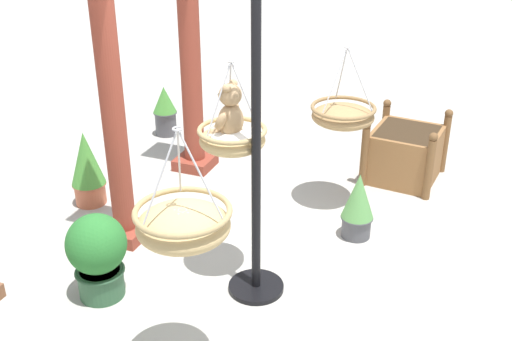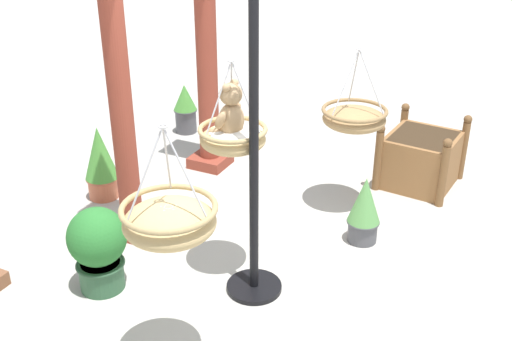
# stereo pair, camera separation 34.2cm
# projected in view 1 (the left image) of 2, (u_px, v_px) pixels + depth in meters

# --- Properties ---
(ground_plane) EXTENTS (40.00, 40.00, 0.00)m
(ground_plane) POSITION_uv_depth(u_px,v_px,m) (270.00, 276.00, 5.14)
(ground_plane) COLOR #ADAAA3
(display_pole_central) EXTENTS (0.44, 0.44, 2.53)m
(display_pole_central) POSITION_uv_depth(u_px,v_px,m) (256.00, 202.00, 4.63)
(display_pole_central) COLOR black
(display_pole_central) RESTS_ON ground
(hanging_basket_with_teddy) EXTENTS (0.52, 0.52, 0.70)m
(hanging_basket_with_teddy) POSITION_uv_depth(u_px,v_px,m) (232.00, 138.00, 4.66)
(hanging_basket_with_teddy) COLOR tan
(teddy_bear) EXTENTS (0.30, 0.27, 0.44)m
(teddy_bear) POSITION_uv_depth(u_px,v_px,m) (229.00, 114.00, 4.58)
(teddy_bear) COLOR tan
(hanging_basket_left_high) EXTENTS (0.59, 0.59, 0.74)m
(hanging_basket_left_high) POSITION_uv_depth(u_px,v_px,m) (183.00, 223.00, 3.68)
(hanging_basket_left_high) COLOR tan
(hanging_basket_right_low) EXTENTS (0.61, 0.61, 0.76)m
(hanging_basket_right_low) POSITION_uv_depth(u_px,v_px,m) (343.00, 115.00, 5.84)
(hanging_basket_right_low) COLOR #A37F51
(greenhouse_pillar_left) EXTENTS (0.38, 0.38, 2.74)m
(greenhouse_pillar_left) POSITION_uv_depth(u_px,v_px,m) (112.00, 100.00, 5.08)
(greenhouse_pillar_left) COLOR brown
(greenhouse_pillar_left) RESTS_ON ground
(greenhouse_pillar_right) EXTENTS (0.42, 0.42, 2.74)m
(greenhouse_pillar_right) POSITION_uv_depth(u_px,v_px,m) (190.00, 51.00, 6.40)
(greenhouse_pillar_right) COLOR brown
(greenhouse_pillar_right) RESTS_ON ground
(wooden_planter_box) EXTENTS (0.86, 0.82, 0.72)m
(wooden_planter_box) POSITION_uv_depth(u_px,v_px,m) (405.00, 153.00, 6.62)
(wooden_planter_box) COLOR olive
(wooden_planter_box) RESTS_ON ground
(potted_plant_fern_front) EXTENTS (0.29, 0.29, 0.62)m
(potted_plant_fern_front) POSITION_uv_depth(u_px,v_px,m) (165.00, 110.00, 7.68)
(potted_plant_fern_front) COLOR #4C4C51
(potted_plant_fern_front) RESTS_ON ground
(potted_plant_flowering_red) EXTENTS (0.30, 0.30, 0.63)m
(potted_plant_flowering_red) POSITION_uv_depth(u_px,v_px,m) (358.00, 206.00, 5.56)
(potted_plant_flowering_red) COLOR #4C4C51
(potted_plant_flowering_red) RESTS_ON ground
(potted_plant_tall_leafy) EXTENTS (0.46, 0.46, 0.71)m
(potted_plant_tall_leafy) POSITION_uv_depth(u_px,v_px,m) (98.00, 254.00, 4.76)
(potted_plant_tall_leafy) COLOR #2D5638
(potted_plant_tall_leafy) RESTS_ON ground
(potted_plant_bushy_green) EXTENTS (0.34, 0.34, 0.76)m
(potted_plant_bushy_green) POSITION_uv_depth(u_px,v_px,m) (87.00, 168.00, 6.08)
(potted_plant_bushy_green) COLOR #BC6042
(potted_plant_bushy_green) RESTS_ON ground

